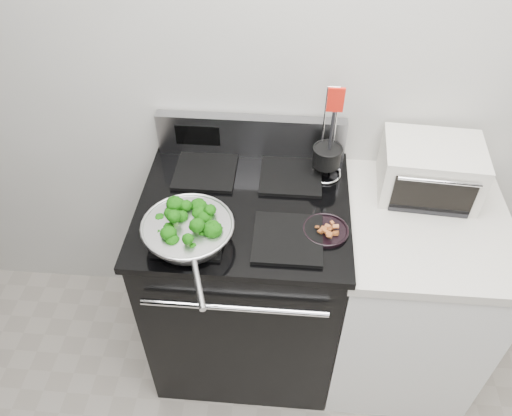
# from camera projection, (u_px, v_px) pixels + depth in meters

# --- Properties ---
(back_wall) EXTENTS (4.00, 0.02, 2.70)m
(back_wall) POSITION_uv_depth(u_px,v_px,m) (333.00, 64.00, 1.81)
(back_wall) COLOR silver
(back_wall) RESTS_ON ground
(gas_range) EXTENTS (0.79, 0.69, 1.13)m
(gas_range) POSITION_uv_depth(u_px,v_px,m) (246.00, 280.00, 2.18)
(gas_range) COLOR black
(gas_range) RESTS_ON floor
(counter) EXTENTS (0.62, 0.68, 0.92)m
(counter) POSITION_uv_depth(u_px,v_px,m) (403.00, 295.00, 2.16)
(counter) COLOR white
(counter) RESTS_ON floor
(skillet) EXTENTS (0.32, 0.49, 0.07)m
(skillet) POSITION_uv_depth(u_px,v_px,m) (188.00, 231.00, 1.69)
(skillet) COLOR silver
(skillet) RESTS_ON gas_range
(broccoli_pile) EXTENTS (0.25, 0.25, 0.09)m
(broccoli_pile) POSITION_uv_depth(u_px,v_px,m) (188.00, 227.00, 1.68)
(broccoli_pile) COLOR black
(broccoli_pile) RESTS_ON skillet
(bacon_plate) EXTENTS (0.16, 0.16, 0.04)m
(bacon_plate) POSITION_uv_depth(u_px,v_px,m) (326.00, 228.00, 1.74)
(bacon_plate) COLOR black
(bacon_plate) RESTS_ON gas_range
(utensil_holder) EXTENTS (0.13, 0.13, 0.40)m
(utensil_holder) POSITION_uv_depth(u_px,v_px,m) (326.00, 161.00, 1.93)
(utensil_holder) COLOR silver
(utensil_holder) RESTS_ON gas_range
(toaster_oven) EXTENTS (0.38, 0.30, 0.21)m
(toaster_oven) POSITION_uv_depth(u_px,v_px,m) (430.00, 170.00, 1.89)
(toaster_oven) COLOR silver
(toaster_oven) RESTS_ON counter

